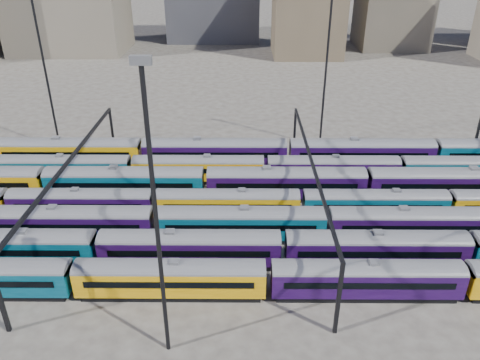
{
  "coord_description": "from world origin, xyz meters",
  "views": [
    {
      "loc": [
        1.52,
        -51.82,
        32.13
      ],
      "look_at": [
        1.14,
        4.64,
        3.0
      ],
      "focal_mm": 35.0,
      "sensor_mm": 36.0,
      "label": 1
    }
  ],
  "objects_px": {
    "rake_1": "(283,245)",
    "mast_2": "(155,213)",
    "rake_0": "(367,276)",
    "rake_2": "(154,220)"
  },
  "relations": [
    {
      "from": "rake_0",
      "to": "mast_2",
      "type": "xyz_separation_m",
      "value": [
        -18.83,
        -7.0,
        11.47
      ]
    },
    {
      "from": "mast_2",
      "to": "rake_0",
      "type": "bearing_deg",
      "value": 20.39
    },
    {
      "from": "rake_0",
      "to": "mast_2",
      "type": "distance_m",
      "value": 23.13
    },
    {
      "from": "mast_2",
      "to": "rake_2",
      "type": "bearing_deg",
      "value": 102.99
    },
    {
      "from": "rake_0",
      "to": "rake_1",
      "type": "bearing_deg",
      "value": 147.74
    },
    {
      "from": "rake_0",
      "to": "rake_1",
      "type": "height_order",
      "value": "rake_1"
    },
    {
      "from": "mast_2",
      "to": "rake_1",
      "type": "bearing_deg",
      "value": 47.73
    },
    {
      "from": "rake_1",
      "to": "mast_2",
      "type": "xyz_separation_m",
      "value": [
        -10.91,
        -12.0,
        11.37
      ]
    },
    {
      "from": "rake_0",
      "to": "rake_1",
      "type": "xyz_separation_m",
      "value": [
        -7.92,
        5.0,
        0.1
      ]
    },
    {
      "from": "rake_1",
      "to": "rake_2",
      "type": "distance_m",
      "value": 15.65
    }
  ]
}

